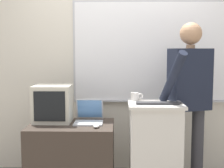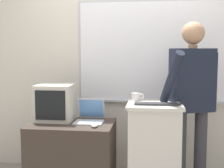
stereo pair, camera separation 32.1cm
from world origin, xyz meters
TOP-DOWN VIEW (x-y plane):
  - back_wall at (0.02, 1.14)m, footprint 6.40×0.17m
  - lectern_podium at (0.35, 0.35)m, footprint 0.55×0.49m
  - side_desk at (-0.52, 0.42)m, footprint 0.88×0.61m
  - person_presenter at (0.72, 0.53)m, footprint 0.61×0.66m
  - laptop at (-0.34, 0.52)m, footprint 0.30×0.33m
  - wireless_keyboard at (0.36, 0.29)m, footprint 0.42×0.12m
  - computer_mouse_by_laptop at (-0.25, 0.27)m, footprint 0.06×0.10m
  - computer_mouse_by_keyboard at (0.57, 0.31)m, footprint 0.06×0.10m
  - crt_monitor at (-0.73, 0.53)m, footprint 0.39×0.36m
  - coffee_mug at (0.15, 0.53)m, footprint 0.13×0.08m

SIDE VIEW (x-z plane):
  - side_desk at x=-0.52m, z-range 0.00..0.72m
  - lectern_podium at x=0.35m, z-range 0.00..0.96m
  - computer_mouse_by_laptop at x=-0.25m, z-range 0.72..0.76m
  - laptop at x=-0.34m, z-range 0.67..0.91m
  - crt_monitor at x=-0.73m, z-range 0.72..1.12m
  - wireless_keyboard at x=0.36m, z-range 0.96..0.98m
  - computer_mouse_by_keyboard at x=0.57m, z-range 0.96..0.99m
  - coffee_mug at x=0.15m, z-range 0.96..1.04m
  - person_presenter at x=0.72m, z-range 0.15..1.93m
  - back_wall at x=0.02m, z-range 0.00..2.83m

